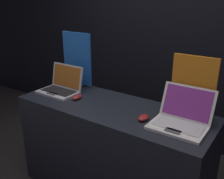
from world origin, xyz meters
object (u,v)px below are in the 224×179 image
at_px(promo_stand_front, 77,61).
at_px(laptop_back, 181,118).
at_px(laptop_front, 61,86).
at_px(mouse_back, 144,118).
at_px(promo_stand_back, 193,88).
at_px(mouse_front, 77,97).

height_order(promo_stand_front, laptop_back, promo_stand_front).
xyz_separation_m(laptop_front, mouse_back, (0.92, -0.08, -0.04)).
bearing_deg(promo_stand_back, laptop_back, -90.00).
relative_size(laptop_front, laptop_back, 0.97).
relative_size(promo_stand_front, laptop_back, 1.40).
distance_m(promo_stand_front, promo_stand_back, 1.18).
distance_m(mouse_back, promo_stand_back, 0.43).
xyz_separation_m(laptop_front, mouse_front, (0.25, -0.05, -0.04)).
bearing_deg(promo_stand_front, laptop_back, -11.71).
xyz_separation_m(mouse_front, mouse_back, (0.68, -0.03, 0.00)).
bearing_deg(promo_stand_back, mouse_back, -133.56).
height_order(laptop_back, mouse_back, laptop_back).
distance_m(promo_stand_front, mouse_back, 1.00).
relative_size(laptop_front, mouse_back, 3.33).
relative_size(mouse_front, promo_stand_front, 0.21).
bearing_deg(laptop_back, mouse_back, -164.26).
relative_size(laptop_front, promo_stand_back, 0.79).
distance_m(laptop_front, mouse_front, 0.26).
height_order(mouse_front, promo_stand_front, promo_stand_front).
bearing_deg(laptop_back, promo_stand_back, 90.00).
height_order(laptop_front, mouse_back, laptop_front).
height_order(mouse_front, promo_stand_back, promo_stand_back).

